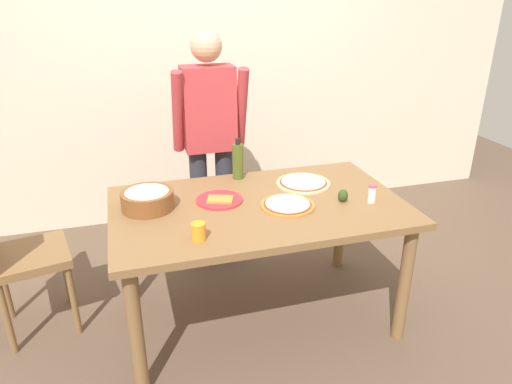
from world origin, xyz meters
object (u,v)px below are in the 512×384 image
Objects in this scene: plate_with_slice at (220,200)px; cup_orange at (198,232)px; pizza_raw_on_board at (303,183)px; popcorn_bowl at (147,198)px; salt_shaker at (372,193)px; dining_table at (259,219)px; pizza_cooked_on_tray at (288,205)px; avocado at (343,196)px; person_cook at (210,136)px; olive_oil_bottle at (238,161)px; chair_wooden_left at (14,249)px.

cup_orange is at bearing -115.22° from plate_with_slice.
pizza_raw_on_board is at bearing 34.34° from cup_orange.
salt_shaker is (1.19, -0.27, -0.01)m from popcorn_bowl.
dining_table is 0.64m from salt_shaker.
pizza_cooked_on_tray is 4.24× the size of avocado.
popcorn_bowl reaches higher than salt_shaker.
pizza_raw_on_board is (0.46, -0.56, -0.17)m from person_cook.
olive_oil_bottle is at bearing 58.94° from plate_with_slice.
cup_orange is 1.21× the size of avocado.
person_cook is at bearing 123.82° from avocado.
person_cook is 5.79× the size of popcorn_bowl.
pizza_cooked_on_tray is at bearing 23.28° from cup_orange.
pizza_raw_on_board is 1.27× the size of olive_oil_bottle.
popcorn_bowl is at bearing 165.66° from pizza_cooked_on_tray.
dining_table is 4.91× the size of pizza_raw_on_board.
cup_orange reaches higher than plate_with_slice.
dining_table is 0.81m from person_cook.
chair_wooden_left is 1.16m from plate_with_slice.
person_cook is 15.28× the size of salt_shaker.
plate_with_slice is 0.38m from olive_oil_bottle.
avocado is (-0.15, 0.05, -0.02)m from salt_shaker.
person_cook is at bearing 53.84° from popcorn_bowl.
salt_shaker reaches higher than pizza_raw_on_board.
person_cook is 6.33× the size of olive_oil_bottle.
person_cook is 6.23× the size of plate_with_slice.
pizza_raw_on_board is at bearing 53.61° from pizza_cooked_on_tray.
plate_with_slice is (1.12, -0.17, 0.23)m from chair_wooden_left.
chair_wooden_left reaches higher than dining_table.
avocado is at bearing 159.76° from salt_shaker.
dining_table is at bearing -88.23° from olive_oil_bottle.
plate_with_slice is (-0.20, 0.09, 0.10)m from dining_table.
cup_orange is (0.20, -0.41, -0.02)m from popcorn_bowl.
person_cook reaches higher than popcorn_bowl.
pizza_cooked_on_tray is 1.16× the size of olive_oil_bottle.
olive_oil_bottle reaches higher than chair_wooden_left.
dining_table is at bearing -10.65° from popcorn_bowl.
popcorn_bowl reaches higher than avocado.
person_cook is 1.17m from salt_shaker.
salt_shaker is (1.93, -0.42, 0.27)m from chair_wooden_left.
plate_with_slice is (-0.54, -0.10, -0.00)m from pizza_raw_on_board.
olive_oil_bottle is 2.42× the size of salt_shaker.
chair_wooden_left is 2.92× the size of pizza_raw_on_board.
dining_table is 15.09× the size of salt_shaker.
person_cook is 0.89m from pizza_cooked_on_tray.
cup_orange is (-0.37, -0.71, -0.07)m from olive_oil_bottle.
olive_oil_bottle is (0.10, -0.35, -0.07)m from person_cook.
plate_with_slice is 2.45× the size of salt_shaker.
pizza_cooked_on_tray is at bearing -72.77° from person_cook.
cup_orange is 0.87m from avocado.
popcorn_bowl is at bearing -12.03° from chair_wooden_left.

